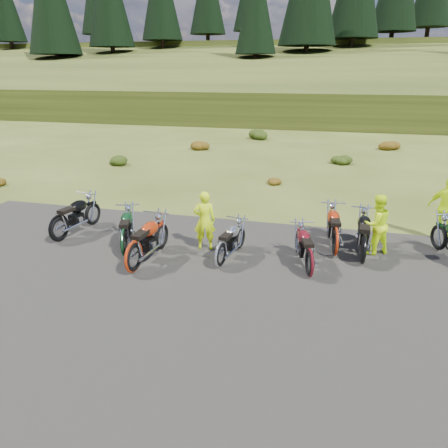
# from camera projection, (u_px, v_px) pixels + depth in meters

# --- Properties ---
(ground) EXTENTS (300.00, 300.00, 0.00)m
(ground) POSITION_uv_depth(u_px,v_px,m) (234.00, 274.00, 11.03)
(ground) COLOR #3D4416
(ground) RESTS_ON ground
(gravel_pad) EXTENTS (20.00, 12.00, 0.04)m
(gravel_pad) POSITION_uv_depth(u_px,v_px,m) (212.00, 315.00, 9.21)
(gravel_pad) COLOR black
(gravel_pad) RESTS_ON ground
(hill_slope) EXTENTS (300.00, 45.97, 9.37)m
(hill_slope) POSITION_uv_depth(u_px,v_px,m) (322.00, 108.00, 56.60)
(hill_slope) COLOR #2A3712
(hill_slope) RESTS_ON ground
(hill_plateau) EXTENTS (300.00, 90.00, 9.17)m
(hill_plateau) POSITION_uv_depth(u_px,v_px,m) (333.00, 88.00, 111.27)
(hill_plateau) COLOR #2A3712
(hill_plateau) RESTS_ON ground
(conifer_13) EXTENTS (5.72, 5.72, 15.00)m
(conifer_13) POSITION_uv_depth(u_px,v_px,m) (5.00, 2.00, 77.44)
(conifer_13) COLOR black
(conifer_13) RESTS_ON ground
(conifer_14) EXTENTS (5.28, 5.28, 14.00)m
(conifer_14) POSITION_uv_depth(u_px,v_px,m) (55.00, 2.00, 81.26)
(conifer_14) COLOR black
(conifer_14) RESTS_ON ground
(conifer_21) EXTENTS (5.28, 5.28, 14.00)m
(conifer_21) POSITION_uv_depth(u_px,v_px,m) (257.00, 3.00, 54.48)
(conifer_21) COLOR black
(conifer_21) RESTS_ON ground
(shrub_0) EXTENTS (0.77, 0.77, 0.45)m
(shrub_0) POSITION_uv_depth(u_px,v_px,m) (1.00, 180.00, 19.25)
(shrub_0) COLOR #65330C
(shrub_0) RESTS_ON ground
(shrub_1) EXTENTS (1.03, 1.03, 0.61)m
(shrub_1) POSITION_uv_depth(u_px,v_px,m) (117.00, 159.00, 23.37)
(shrub_1) COLOR #20300C
(shrub_1) RESTS_ON ground
(shrub_2) EXTENTS (1.30, 1.30, 0.77)m
(shrub_2) POSITION_uv_depth(u_px,v_px,m) (199.00, 144.00, 27.49)
(shrub_2) COLOR #65330C
(shrub_2) RESTS_ON ground
(shrub_3) EXTENTS (1.56, 1.56, 0.92)m
(shrub_3) POSITION_uv_depth(u_px,v_px,m) (259.00, 133.00, 31.61)
(shrub_3) COLOR #20300C
(shrub_3) RESTS_ON ground
(shrub_4) EXTENTS (0.77, 0.77, 0.45)m
(shrub_4) POSITION_uv_depth(u_px,v_px,m) (273.00, 179.00, 19.43)
(shrub_4) COLOR #65330C
(shrub_4) RESTS_ON ground
(shrub_5) EXTENTS (1.03, 1.03, 0.61)m
(shrub_5) POSITION_uv_depth(u_px,v_px,m) (341.00, 158.00, 23.55)
(shrub_5) COLOR #20300C
(shrub_5) RESTS_ON ground
(shrub_6) EXTENTS (1.30, 1.30, 0.77)m
(shrub_6) POSITION_uv_depth(u_px,v_px,m) (388.00, 144.00, 27.67)
(shrub_6) COLOR #65330C
(shrub_6) RESTS_ON ground
(motorcycle_0) EXTENTS (1.10, 2.38, 1.20)m
(motorcycle_0) POSITION_uv_depth(u_px,v_px,m) (61.00, 242.00, 13.07)
(motorcycle_0) COLOR black
(motorcycle_0) RESTS_ON ground
(motorcycle_1) EXTENTS (0.95, 2.38, 1.22)m
(motorcycle_1) POSITION_uv_depth(u_px,v_px,m) (135.00, 273.00, 11.10)
(motorcycle_1) COLOR #99260B
(motorcycle_1) RESTS_ON ground
(motorcycle_2) EXTENTS (1.39, 2.27, 1.13)m
(motorcycle_2) POSITION_uv_depth(u_px,v_px,m) (125.00, 256.00, 12.07)
(motorcycle_2) COLOR black
(motorcycle_2) RESTS_ON ground
(motorcycle_3) EXTENTS (0.97, 2.06, 1.04)m
(motorcycle_3) POSITION_uv_depth(u_px,v_px,m) (221.00, 268.00, 11.38)
(motorcycle_3) COLOR #B3B2B8
(motorcycle_3) RESTS_ON ground
(motorcycle_4) EXTENTS (1.23, 2.15, 1.07)m
(motorcycle_4) POSITION_uv_depth(u_px,v_px,m) (309.00, 277.00, 10.87)
(motorcycle_4) COLOR #550E15
(motorcycle_4) RESTS_ON ground
(motorcycle_5) EXTENTS (0.80, 2.32, 1.21)m
(motorcycle_5) POSITION_uv_depth(u_px,v_px,m) (362.00, 264.00, 11.56)
(motorcycle_5) COLOR black
(motorcycle_5) RESTS_ON ground
(motorcycle_6) EXTENTS (1.02, 2.32, 1.18)m
(motorcycle_6) POSITION_uv_depth(u_px,v_px,m) (334.00, 256.00, 12.09)
(motorcycle_6) COLOR #9F270B
(motorcycle_6) RESTS_ON ground
(person_middle) EXTENTS (0.70, 0.56, 1.69)m
(person_middle) POSITION_uv_depth(u_px,v_px,m) (205.00, 221.00, 12.26)
(person_middle) COLOR #BEE00B
(person_middle) RESTS_ON ground
(person_right_a) EXTENTS (1.03, 0.97, 1.69)m
(person_right_a) POSITION_uv_depth(u_px,v_px,m) (376.00, 225.00, 11.96)
(person_right_a) COLOR #BEE00B
(person_right_a) RESTS_ON ground
(person_right_b) EXTENTS (1.20, 0.99, 1.92)m
(person_right_b) POSITION_uv_depth(u_px,v_px,m) (447.00, 210.00, 12.90)
(person_right_b) COLOR #BEE00B
(person_right_b) RESTS_ON ground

